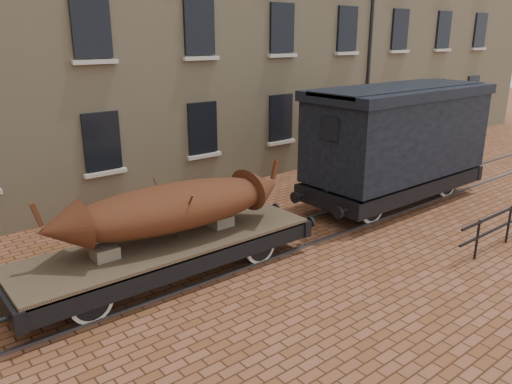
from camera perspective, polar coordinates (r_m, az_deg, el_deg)
ground at (r=13.13m, az=2.45°, el=-5.67°), size 90.00×90.00×0.00m
rail_track at (r=13.12m, az=2.45°, el=-5.55°), size 30.00×1.52×0.06m
flatcar_wagon at (r=11.15m, az=-10.02°, el=-6.34°), size 7.51×2.04×1.13m
iron_boat at (r=10.90m, az=-9.42°, el=-1.68°), size 5.68×1.86×1.40m
goods_van at (r=16.04m, az=15.97°, el=6.63°), size 7.16×2.61×3.70m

